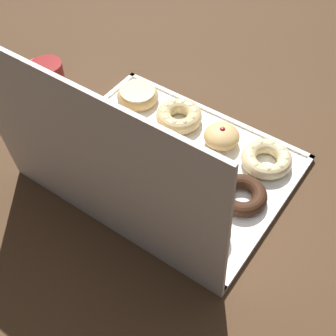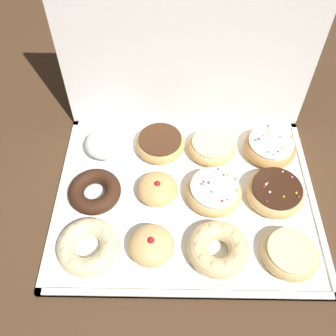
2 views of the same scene
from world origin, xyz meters
The scene contains 16 objects.
ground_plane centered at (0.00, 0.00, 0.00)m, with size 3.00×3.00×0.00m, color #4C331E.
donut_box centered at (0.00, 0.00, 0.01)m, with size 0.55×0.42×0.01m.
box_lid_open centered at (0.00, 0.23, 0.21)m, with size 0.55×0.42×0.01m, color white.
cruller_donut_0 centered at (-0.19, -0.12, 0.03)m, with size 0.12×0.12×0.04m.
jelly_filled_donut_1 centered at (-0.07, -0.12, 0.03)m, with size 0.09×0.09×0.05m.
cruller_donut_2 centered at (0.06, -0.13, 0.03)m, with size 0.12×0.12×0.04m.
glazed_ring_donut_3 centered at (0.19, -0.13, 0.03)m, with size 0.11×0.11×0.03m.
chocolate_cake_ring_donut_4 centered at (-0.19, 0.00, 0.03)m, with size 0.11×0.11×0.03m.
jelly_filled_donut_5 centered at (-0.06, 0.01, 0.03)m, with size 0.09×0.09×0.05m.
sprinkle_donut_6 centered at (0.06, 0.00, 0.03)m, with size 0.12×0.12×0.04m.
sprinkle_donut_7 centered at (0.19, 0.00, 0.03)m, with size 0.12×0.12×0.04m.
powdered_filled_donut_8 centered at (-0.18, 0.13, 0.03)m, with size 0.09×0.09×0.05m.
chocolate_frosted_donut_9 centered at (-0.06, 0.13, 0.03)m, with size 0.11×0.11×0.04m.
glazed_ring_donut_10 centered at (0.06, 0.12, 0.03)m, with size 0.11×0.11×0.04m.
sprinkle_donut_11 centered at (0.19, 0.12, 0.03)m, with size 0.12×0.12×0.04m.
coffee_mug centered at (0.42, -0.04, 0.04)m, with size 0.10×0.08×0.09m.
Camera 1 is at (-0.42, 0.61, 0.85)m, focal length 51.04 mm.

